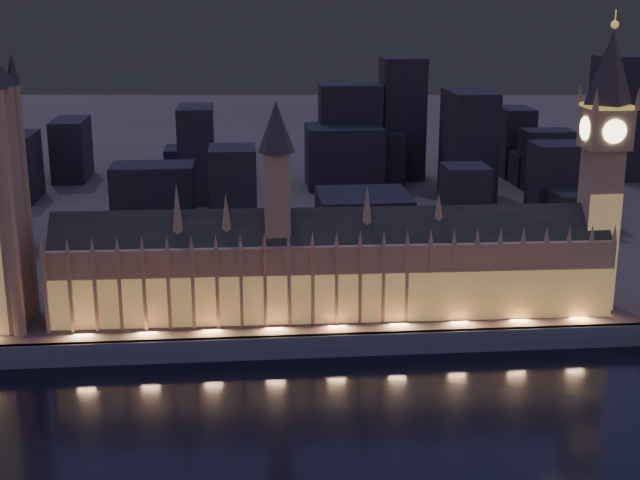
{
  "coord_description": "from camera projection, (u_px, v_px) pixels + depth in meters",
  "views": [
    {
      "loc": [
        -22.37,
        -243.32,
        122.59
      ],
      "look_at": [
        5.0,
        55.0,
        38.0
      ],
      "focal_mm": 50.0,
      "sensor_mm": 36.0,
      "label": 1
    }
  ],
  "objects": [
    {
      "name": "elizabeth_tower",
      "position": [
        604.0,
        147.0,
        318.81
      ],
      "size": [
        18.0,
        18.0,
        107.78
      ],
      "color": "#9C7556",
      "rests_on": "north_bank"
    },
    {
      "name": "embankment_wall",
      "position": [
        309.0,
        346.0,
        306.67
      ],
      "size": [
        2000.0,
        2.5,
        8.0
      ],
      "primitive_type": "cube",
      "color": "#3F4758",
      "rests_on": "ground"
    },
    {
      "name": "north_bank",
      "position": [
        265.0,
        132.0,
        765.72
      ],
      "size": [
        2000.0,
        960.0,
        8.0
      ],
      "primitive_type": "cube",
      "color": "#4D3930",
      "rests_on": "ground"
    },
    {
      "name": "city_backdrop",
      "position": [
        346.0,
        156.0,
        501.78
      ],
      "size": [
        451.06,
        215.63,
        82.98
      ],
      "color": "black",
      "rests_on": "north_bank"
    },
    {
      "name": "ground_plane",
      "position": [
        320.0,
        411.0,
        268.47
      ],
      "size": [
        2000.0,
        2000.0,
        0.0
      ],
      "primitive_type": "plane",
      "color": "black",
      "rests_on": "ground"
    },
    {
      "name": "palace_of_westminster",
      "position": [
        331.0,
        266.0,
        321.32
      ],
      "size": [
        202.0,
        24.36,
        78.0
      ],
      "color": "#9C7556",
      "rests_on": "north_bank"
    }
  ]
}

